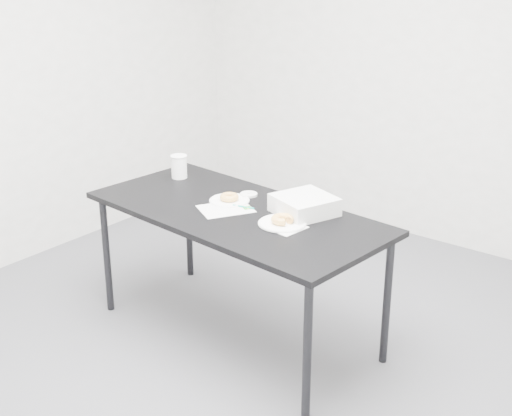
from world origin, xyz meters
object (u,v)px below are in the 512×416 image
Objects in this scene: coffee_cup at (179,166)px; plate_near at (282,223)px; donut_near at (282,219)px; scorecard at (226,209)px; pen at (243,207)px; table at (237,220)px; bakery_box at (304,205)px; donut_far at (229,197)px; plate_far at (229,200)px.

plate_near is at bearing -13.44° from coffee_cup.
scorecard is at bearing -178.56° from donut_near.
plate_near is (0.32, -0.06, 0.00)m from pen.
donut_near reaches higher than table.
bakery_box is at bearing 11.18° from pen.
donut_near is 0.46m from donut_far.
scorecard is 2.61× the size of donut_far.
plate_near is at bearing -165.96° from donut_near.
pen is at bearing -15.34° from plate_far.
bakery_box is at bearing 90.32° from donut_near.
plate_near is 1.74× the size of coffee_cup.
donut_near is 0.52× the size of plate_far.
donut_far is 0.54m from coffee_cup.
donut_far is at bearing -14.05° from coffee_cup.
table is 12.14× the size of coffee_cup.
coffee_cup reaches higher than donut_far.
coffee_cup reaches higher than pen.
bakery_box is (0.31, 0.14, 0.04)m from pen.
scorecard is 1.11× the size of plate_near.
plate_far is at bearing -14.05° from coffee_cup.
scorecard is 1.23× the size of plate_far.
scorecard is at bearing -156.04° from table.
pen is 0.14m from plate_far.
donut_far is 0.74× the size of coffee_cup.
coffee_cup reaches higher than donut_near.
donut_far is 0.37× the size of bakery_box.
donut_far reaches higher than scorecard.
pen is at bearing -14.31° from coffee_cup.
pen is 0.45× the size of bakery_box.
plate_far is 2.13× the size of donut_far.
coffee_cup reaches higher than scorecard.
scorecard is 1.94× the size of coffee_cup.
pen is at bearing 168.39° from donut_near.
coffee_cup is at bearing 165.95° from donut_far.
scorecard is 0.44m from bakery_box.
coffee_cup is (-0.97, 0.23, 0.04)m from donut_near.
bakery_box reaches higher than table.
plate_far is 0.79× the size of bakery_box.
table is 0.33m from plate_near.
plate_near is at bearing 31.31° from scorecard.
plate_far is 0.54m from coffee_cup.
plate_near is at bearing -69.78° from bakery_box.
coffee_cup is (-0.58, 0.24, 0.07)m from scorecard.
coffee_cup is at bearing 152.57° from pen.
donut_far is at bearing 167.27° from donut_near.
donut_near is 1.10× the size of donut_far.
donut_far reaches higher than plate_near.
bakery_box is (0.32, 0.20, 0.11)m from table.
bakery_box is at bearing 13.27° from plate_far.
scorecard is 0.13m from donut_far.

